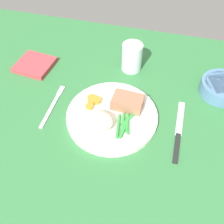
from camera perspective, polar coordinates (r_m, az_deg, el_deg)
The scene contains 11 objects.
dining_table at distance 73.42cm, azimuth -0.96°, elevation -1.07°, with size 120.00×90.00×2.00cm.
dinner_plate at distance 71.26cm, azimuth 0.00°, elevation -0.92°, with size 25.36×25.36×1.60cm, color white.
meat_portion at distance 71.44cm, azimuth 3.47°, elevation 2.19°, with size 8.48×5.69×3.32cm, color #936047.
mashed_potatoes at distance 66.79cm, azimuth -2.88°, elevation -2.01°, with size 7.56×6.53×3.93cm, color beige.
carrot_slices at distance 73.45cm, azimuth -4.23°, elevation 2.58°, with size 4.24×5.60×1.29cm.
green_beans at distance 68.12cm, azimuth 2.82°, elevation -2.73°, with size 5.00×10.01×0.88cm.
fork at distance 76.44cm, azimuth -13.13°, elevation 1.32°, with size 1.44×16.60×0.40cm.
knife at distance 71.05cm, azimuth 14.61°, elevation -4.32°, with size 1.70×20.50×0.64cm.
water_glass at distance 84.27cm, azimuth 4.43°, elevation 11.80°, with size 6.48×6.48×9.21cm.
salad_bowl at distance 83.53cm, azimuth 23.31°, elevation 5.12°, with size 12.71×12.71×4.07cm.
napkin at distance 90.53cm, azimuth -16.85°, elevation 10.07°, with size 11.45×10.85×1.52cm, color #B2383D.
Camera 1 is at (12.71, -43.90, 58.47)cm, focal length 41.01 mm.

